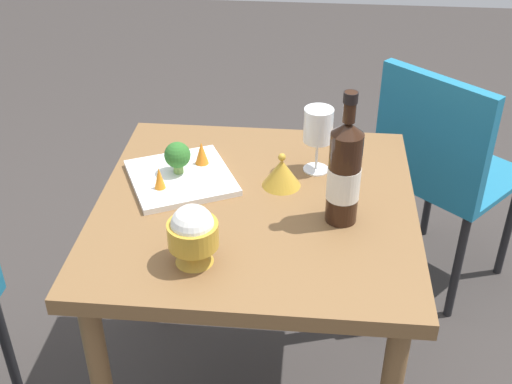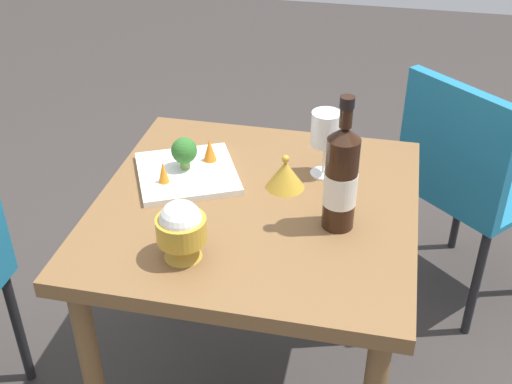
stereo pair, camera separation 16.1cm
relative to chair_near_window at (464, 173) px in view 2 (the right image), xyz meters
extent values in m
cube|color=brown|center=(-0.59, 0.56, 0.18)|extent=(0.79, 0.79, 0.04)
cylinder|color=brown|center=(-0.26, 0.23, -0.18)|extent=(0.05, 0.05, 0.69)
cylinder|color=brown|center=(-0.26, 0.89, -0.18)|extent=(0.05, 0.05, 0.69)
cube|color=teal|center=(0.08, -0.07, -0.09)|extent=(0.56, 0.56, 0.02)
cube|color=teal|center=(-0.06, 0.05, 0.12)|extent=(0.29, 0.33, 0.40)
cylinder|color=black|center=(0.32, -0.05, -0.31)|extent=(0.03, 0.03, 0.43)
cylinder|color=black|center=(0.06, 0.17, -0.31)|extent=(0.03, 0.03, 0.43)
cylinder|color=black|center=(-0.16, -0.08, -0.31)|extent=(0.03, 0.03, 0.43)
cylinder|color=black|center=(-0.66, 1.28, -0.31)|extent=(0.03, 0.03, 0.43)
cylinder|color=black|center=(-0.65, 0.35, 0.32)|extent=(0.08, 0.08, 0.23)
cone|color=black|center=(-0.65, 0.35, 0.44)|extent=(0.08, 0.08, 0.03)
cylinder|color=black|center=(-0.65, 0.35, 0.49)|extent=(0.03, 0.03, 0.07)
cylinder|color=black|center=(-0.65, 0.35, 0.52)|extent=(0.03, 0.03, 0.02)
cylinder|color=silver|center=(-0.65, 0.35, 0.30)|extent=(0.08, 0.08, 0.08)
cylinder|color=white|center=(-0.43, 0.41, 0.20)|extent=(0.07, 0.07, 0.00)
cylinder|color=white|center=(-0.43, 0.41, 0.25)|extent=(0.01, 0.01, 0.08)
cylinder|color=white|center=(-0.43, 0.41, 0.33)|extent=(0.08, 0.08, 0.09)
cone|color=gold|center=(-0.84, 0.67, 0.22)|extent=(0.08, 0.08, 0.04)
cylinder|color=gold|center=(-0.84, 0.67, 0.27)|extent=(0.11, 0.11, 0.05)
sphere|color=white|center=(-0.84, 0.67, 0.30)|extent=(0.09, 0.09, 0.09)
cone|color=gold|center=(-0.51, 0.50, 0.24)|extent=(0.10, 0.10, 0.07)
sphere|color=gold|center=(-0.51, 0.50, 0.28)|extent=(0.02, 0.02, 0.02)
cube|color=white|center=(-0.51, 0.76, 0.21)|extent=(0.33, 0.33, 0.02)
cylinder|color=#729E4C|center=(-0.50, 0.77, 0.23)|extent=(0.03, 0.03, 0.03)
sphere|color=#2D6B28|center=(-0.50, 0.77, 0.27)|extent=(0.07, 0.07, 0.07)
cone|color=orange|center=(-0.58, 0.80, 0.25)|extent=(0.03, 0.03, 0.06)
cone|color=orange|center=(-0.45, 0.72, 0.25)|extent=(0.04, 0.04, 0.06)
camera|label=1|loc=(-1.94, 0.43, 1.11)|focal=46.32mm
camera|label=2|loc=(-1.91, 0.27, 1.11)|focal=46.32mm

